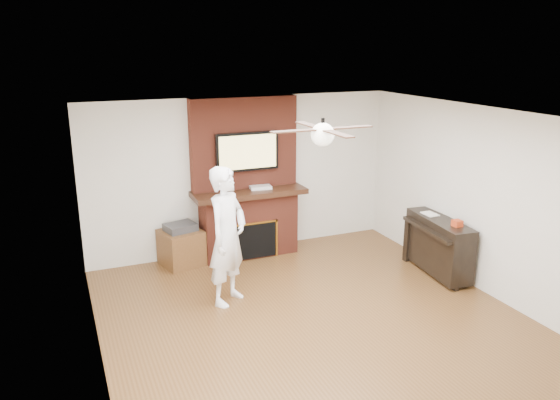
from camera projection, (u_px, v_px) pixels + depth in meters
name	position (u px, v px, depth m)	size (l,w,h in m)	color
room_shell	(321.00, 227.00, 6.28)	(5.36, 5.86, 2.86)	#523318
fireplace	(247.00, 194.00, 8.61)	(1.78, 0.64, 2.50)	maroon
tv	(247.00, 152.00, 8.38)	(1.00, 0.08, 0.60)	black
ceiling_fan	(323.00, 134.00, 5.98)	(1.21, 1.21, 0.31)	black
person	(227.00, 236.00, 6.97)	(0.67, 0.44, 1.82)	white
side_table	(181.00, 246.00, 8.33)	(0.69, 0.69, 0.66)	#533217
piano	(438.00, 245.00, 7.97)	(0.61, 1.32, 0.93)	black
cable_box	(261.00, 187.00, 8.56)	(0.33, 0.19, 0.05)	silver
candle_orange	(244.00, 255.00, 8.66)	(0.07, 0.07, 0.10)	orange
candle_green	(251.00, 256.00, 8.63)	(0.06, 0.06, 0.09)	#4C8434
candle_cream	(257.00, 254.00, 8.67)	(0.08, 0.08, 0.12)	#F6DCC4
candle_blue	(263.00, 253.00, 8.73)	(0.06, 0.06, 0.08)	#2C6886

